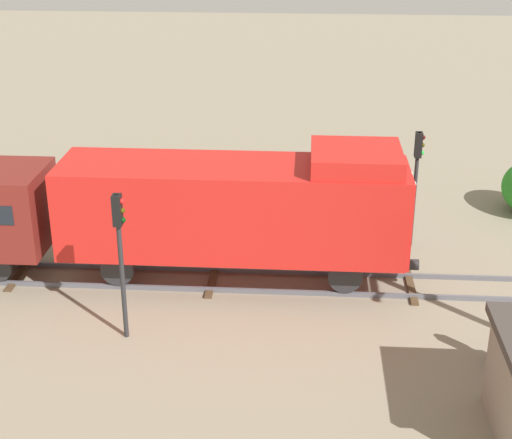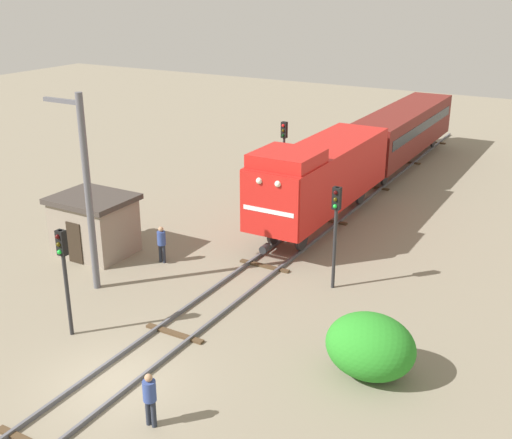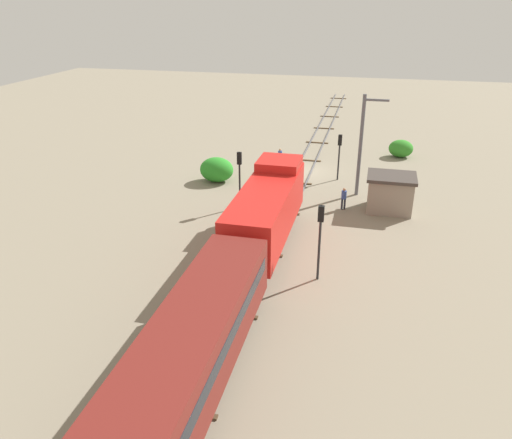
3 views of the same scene
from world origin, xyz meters
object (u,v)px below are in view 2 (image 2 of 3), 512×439
at_px(worker_near_track, 150,396).
at_px(worker_by_signal, 162,242).
at_px(passenger_car_leading, 403,128).
at_px(relay_hut, 95,224).
at_px(traffic_signal_far, 284,146).
at_px(traffic_signal_near, 64,263).
at_px(traffic_signal_mid, 336,219).
at_px(locomotive, 320,174).
at_px(catenary_mast, 87,189).

distance_m(worker_near_track, worker_by_signal, 11.24).
relative_size(passenger_car_leading, relay_hut, 4.00).
bearing_deg(traffic_signal_far, traffic_signal_near, -88.66).
bearing_deg(traffic_signal_mid, traffic_signal_near, -129.45).
bearing_deg(traffic_signal_far, traffic_signal_mid, -52.29).
bearing_deg(passenger_car_leading, traffic_signal_near, -96.66).
height_order(traffic_signal_mid, traffic_signal_far, traffic_signal_far).
distance_m(locomotive, passenger_car_leading, 13.34).
bearing_deg(relay_hut, locomotive, 47.31).
relative_size(traffic_signal_mid, worker_near_track, 2.54).
bearing_deg(worker_near_track, traffic_signal_far, 168.19).
bearing_deg(worker_by_signal, passenger_car_leading, 33.68).
bearing_deg(locomotive, passenger_car_leading, 90.00).
xyz_separation_m(traffic_signal_mid, worker_by_signal, (-7.60, -1.45, -2.00)).
distance_m(locomotive, traffic_signal_far, 4.71).
distance_m(traffic_signal_mid, traffic_signal_far, 11.45).
height_order(traffic_signal_mid, relay_hut, traffic_signal_mid).
height_order(traffic_signal_near, catenary_mast, catenary_mast).
relative_size(locomotive, worker_by_signal, 6.82).
height_order(worker_by_signal, relay_hut, relay_hut).
bearing_deg(traffic_signal_far, catenary_mast, -96.03).
xyz_separation_m(traffic_signal_far, worker_near_track, (6.00, -19.61, -2.10)).
height_order(passenger_car_leading, worker_by_signal, passenger_car_leading).
distance_m(traffic_signal_far, catenary_mast, 13.96).
bearing_deg(passenger_car_leading, relay_hut, -109.26).
xyz_separation_m(traffic_signal_far, catenary_mast, (-1.46, -13.84, 1.14)).
xyz_separation_m(locomotive, traffic_signal_near, (-3.20, -14.06, 0.00)).
bearing_deg(catenary_mast, worker_by_signal, 75.49).
xyz_separation_m(passenger_car_leading, relay_hut, (-7.50, -21.47, -1.13)).
xyz_separation_m(traffic_signal_near, worker_by_signal, (-1.00, 6.57, -1.78)).
relative_size(locomotive, traffic_signal_near, 2.92).
relative_size(locomotive, catenary_mast, 1.45).
bearing_deg(passenger_car_leading, worker_near_track, -85.41).
distance_m(traffic_signal_near, traffic_signal_mid, 10.39).
bearing_deg(traffic_signal_near, locomotive, 77.18).
relative_size(passenger_car_leading, traffic_signal_far, 3.13).
xyz_separation_m(locomotive, worker_by_signal, (-4.20, -7.49, -1.78)).
distance_m(catenary_mast, relay_hut, 4.61).
xyz_separation_m(worker_by_signal, catenary_mast, (-0.86, -3.33, 3.24)).
height_order(locomotive, catenary_mast, catenary_mast).
relative_size(traffic_signal_far, worker_near_track, 2.63).
bearing_deg(traffic_signal_mid, relay_hut, -169.14).
xyz_separation_m(traffic_signal_mid, traffic_signal_far, (-7.00, 9.05, 0.10)).
relative_size(traffic_signal_far, catenary_mast, 0.56).
relative_size(worker_near_track, worker_by_signal, 1.00).
height_order(locomotive, worker_near_track, locomotive).
relative_size(worker_near_track, catenary_mast, 0.21).
xyz_separation_m(traffic_signal_mid, catenary_mast, (-8.46, -4.78, 1.24)).
xyz_separation_m(traffic_signal_mid, worker_near_track, (-1.00, -10.55, -2.00)).
height_order(traffic_signal_far, worker_by_signal, traffic_signal_far).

